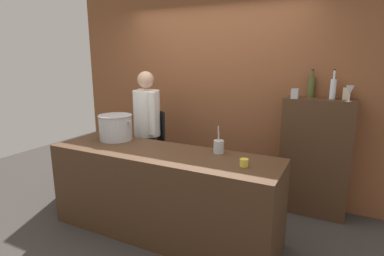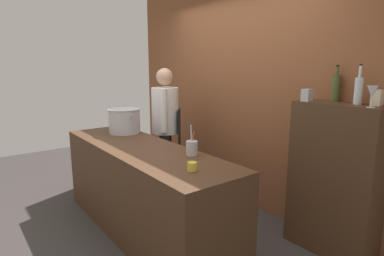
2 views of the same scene
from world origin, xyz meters
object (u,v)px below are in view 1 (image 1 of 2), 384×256
utensil_crock (219,146)px  butter_jar (244,163)px  stockpot_large (116,127)px  wine_glass_short (350,90)px  wine_bottle_clear (333,88)px  spice_tin_silver (295,94)px  wine_bottle_olive (311,86)px  spice_tin_cream (346,94)px  chef (148,126)px

utensil_crock → butter_jar: 0.43m
stockpot_large → wine_glass_short: wine_glass_short is taller
wine_glass_short → wine_bottle_clear: bearing=140.6°
wine_bottle_clear → spice_tin_silver: 0.41m
utensil_crock → butter_jar: size_ratio=3.65×
utensil_crock → wine_bottle_clear: wine_bottle_clear is taller
wine_bottle_clear → wine_bottle_olive: size_ratio=1.02×
wine_bottle_olive → spice_tin_cream: 0.38m
spice_tin_cream → utensil_crock: bearing=-136.2°
wine_bottle_olive → chef: bearing=-162.5°
butter_jar → wine_glass_short: size_ratio=0.45×
wine_bottle_olive → wine_bottle_clear: bearing=-17.3°
stockpot_large → wine_bottle_clear: wine_bottle_clear is taller
butter_jar → wine_glass_short: (0.76, 1.12, 0.56)m
butter_jar → wine_bottle_clear: (0.59, 1.26, 0.56)m
chef → butter_jar: bearing=-168.4°
wine_glass_short → spice_tin_silver: bearing=-179.7°
wine_bottle_olive → spice_tin_silver: wine_bottle_olive is taller
butter_jar → spice_tin_silver: size_ratio=0.69×
butter_jar → wine_glass_short: wine_glass_short is taller
stockpot_large → wine_bottle_clear: size_ratio=1.35×
stockpot_large → spice_tin_cream: bearing=25.1°
wine_bottle_clear → spice_tin_cream: bearing=11.7°
chef → stockpot_large: bearing=120.2°
stockpot_large → utensil_crock: (1.25, 0.06, -0.08)m
chef → wine_bottle_clear: (2.12, 0.52, 0.53)m
stockpot_large → butter_jar: 1.61m
wine_bottle_clear → spice_tin_cream: (0.14, 0.03, -0.05)m
spice_tin_cream → wine_bottle_olive: bearing=173.3°
wine_bottle_clear → spice_tin_silver: wine_bottle_clear is taller
stockpot_large → wine_bottle_clear: bearing=25.8°
stockpot_large → butter_jar: bearing=-7.2°
stockpot_large → utensil_crock: 1.25m
wine_bottle_clear → wine_glass_short: (0.17, -0.14, -0.00)m
chef → wine_bottle_olive: wine_bottle_olive is taller
wine_bottle_olive → spice_tin_silver: size_ratio=2.92×
spice_tin_silver → utensil_crock: bearing=-123.0°
utensil_crock → butter_jar: bearing=-37.0°
utensil_crock → wine_bottle_clear: size_ratio=0.85×
utensil_crock → wine_bottle_olive: wine_bottle_olive is taller
utensil_crock → wine_glass_short: size_ratio=1.63×
spice_tin_silver → wine_bottle_olive: bearing=55.7°
stockpot_large → wine_bottle_olive: (1.95, 1.13, 0.46)m
wine_bottle_olive → spice_tin_cream: (0.37, -0.04, -0.06)m
stockpot_large → wine_bottle_olive: bearing=30.1°
wine_bottle_olive → spice_tin_silver: 0.27m
stockpot_large → wine_bottle_clear: 2.47m
wine_bottle_olive → spice_tin_silver: bearing=-124.3°
butter_jar → spice_tin_cream: spice_tin_cream is taller
wine_bottle_clear → wine_bottle_olive: 0.24m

